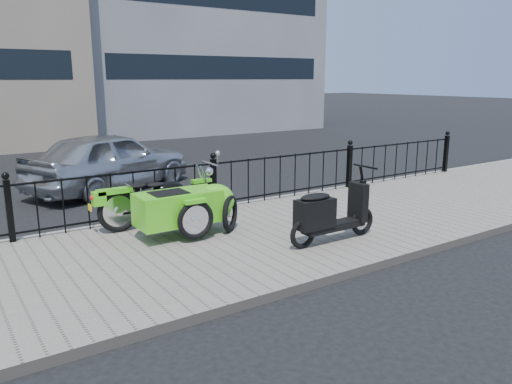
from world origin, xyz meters
TOP-DOWN VIEW (x-y plane):
  - ground at (0.00, 0.00)m, footprint 120.00×120.00m
  - sidewalk at (0.00, -0.50)m, footprint 30.00×3.80m
  - curb at (0.00, 1.44)m, footprint 30.00×0.10m
  - iron_fence at (0.00, 1.30)m, footprint 14.11×0.11m
  - motorcycle_sidecar at (-1.10, 0.26)m, footprint 2.28×1.48m
  - scooter at (0.47, -1.40)m, footprint 1.65×0.48m
  - spare_tire at (-0.48, -0.10)m, footprint 0.51×0.46m
  - sedan_car at (-0.92, 4.59)m, footprint 4.36×3.14m

SIDE VIEW (x-z plane):
  - ground at x=0.00m, z-range 0.00..0.00m
  - sidewalk at x=0.00m, z-range 0.00..0.12m
  - curb at x=0.00m, z-range 0.00..0.12m
  - spare_tire at x=-0.48m, z-range 0.12..0.73m
  - scooter at x=0.47m, z-range 0.00..1.11m
  - iron_fence at x=0.00m, z-range 0.05..1.12m
  - motorcycle_sidecar at x=-1.10m, z-range 0.10..1.09m
  - sedan_car at x=-0.92m, z-range 0.00..1.38m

